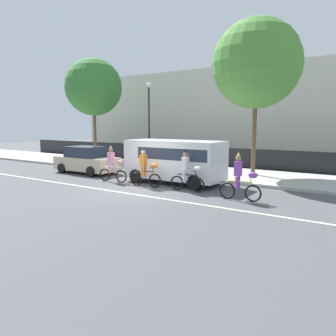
{
  "coord_description": "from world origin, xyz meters",
  "views": [
    {
      "loc": [
        9.32,
        -11.17,
        3.02
      ],
      "look_at": [
        1.09,
        1.2,
        1.0
      ],
      "focal_mm": 35.0,
      "sensor_mm": 36.0,
      "label": 1
    }
  ],
  "objects_px": {
    "parade_cyclist_purple": "(241,179)",
    "pedestrian_onlooker": "(161,152)",
    "parade_cyclist_orange": "(146,169)",
    "parked_van_white": "(176,158)",
    "parade_cyclist_zebra": "(188,173)",
    "parked_car_beige": "(86,160)",
    "parade_cyclist_pink": "(113,166)",
    "street_lamp_post": "(149,110)"
  },
  "relations": [
    {
      "from": "parked_car_beige",
      "to": "pedestrian_onlooker",
      "type": "bearing_deg",
      "value": 70.79
    },
    {
      "from": "street_lamp_post",
      "to": "pedestrian_onlooker",
      "type": "bearing_deg",
      "value": -20.99
    },
    {
      "from": "parked_van_white",
      "to": "parade_cyclist_orange",
      "type": "bearing_deg",
      "value": -115.61
    },
    {
      "from": "parade_cyclist_zebra",
      "to": "parked_van_white",
      "type": "xyz_separation_m",
      "value": [
        -1.5,
        1.37,
        0.44
      ]
    },
    {
      "from": "street_lamp_post",
      "to": "pedestrian_onlooker",
      "type": "distance_m",
      "value": 3.35
    },
    {
      "from": "parade_cyclist_purple",
      "to": "pedestrian_onlooker",
      "type": "distance_m",
      "value": 11.13
    },
    {
      "from": "parade_cyclist_orange",
      "to": "parade_cyclist_zebra",
      "type": "xyz_separation_m",
      "value": [
        2.24,
        0.17,
        0.0
      ]
    },
    {
      "from": "parade_cyclist_orange",
      "to": "pedestrian_onlooker",
      "type": "relative_size",
      "value": 1.19
    },
    {
      "from": "parade_cyclist_zebra",
      "to": "parade_cyclist_purple",
      "type": "relative_size",
      "value": 1.0
    },
    {
      "from": "parked_car_beige",
      "to": "parade_cyclist_pink",
      "type": "bearing_deg",
      "value": -21.17
    },
    {
      "from": "parked_van_white",
      "to": "street_lamp_post",
      "type": "height_order",
      "value": "street_lamp_post"
    },
    {
      "from": "parked_car_beige",
      "to": "pedestrian_onlooker",
      "type": "xyz_separation_m",
      "value": [
        1.85,
        5.32,
        0.23
      ]
    },
    {
      "from": "parked_van_white",
      "to": "parade_cyclist_pink",
      "type": "bearing_deg",
      "value": -154.29
    },
    {
      "from": "parked_van_white",
      "to": "pedestrian_onlooker",
      "type": "bearing_deg",
      "value": 131.17
    },
    {
      "from": "parade_cyclist_orange",
      "to": "parked_van_white",
      "type": "distance_m",
      "value": 1.76
    },
    {
      "from": "parade_cyclist_zebra",
      "to": "parade_cyclist_purple",
      "type": "xyz_separation_m",
      "value": [
        2.61,
        -0.34,
        0.0
      ]
    },
    {
      "from": "parade_cyclist_zebra",
      "to": "parade_cyclist_purple",
      "type": "height_order",
      "value": "same"
    },
    {
      "from": "parade_cyclist_zebra",
      "to": "parked_car_beige",
      "type": "xyz_separation_m",
      "value": [
        -7.93,
        1.29,
        -0.06
      ]
    },
    {
      "from": "parade_cyclist_pink",
      "to": "street_lamp_post",
      "type": "distance_m",
      "value": 8.44
    },
    {
      "from": "parade_cyclist_pink",
      "to": "street_lamp_post",
      "type": "relative_size",
      "value": 0.33
    },
    {
      "from": "parade_cyclist_pink",
      "to": "parked_car_beige",
      "type": "distance_m",
      "value": 3.73
    },
    {
      "from": "parade_cyclist_orange",
      "to": "parade_cyclist_zebra",
      "type": "distance_m",
      "value": 2.24
    },
    {
      "from": "parade_cyclist_pink",
      "to": "parade_cyclist_orange",
      "type": "height_order",
      "value": "same"
    },
    {
      "from": "street_lamp_post",
      "to": "parade_cyclist_zebra",
      "type": "bearing_deg",
      "value": -43.63
    },
    {
      "from": "parade_cyclist_orange",
      "to": "parade_cyclist_purple",
      "type": "distance_m",
      "value": 4.85
    },
    {
      "from": "parade_cyclist_pink",
      "to": "pedestrian_onlooker",
      "type": "bearing_deg",
      "value": 103.69
    },
    {
      "from": "parked_van_white",
      "to": "pedestrian_onlooker",
      "type": "height_order",
      "value": "parked_van_white"
    },
    {
      "from": "parade_cyclist_zebra",
      "to": "street_lamp_post",
      "type": "relative_size",
      "value": 0.33
    },
    {
      "from": "parade_cyclist_zebra",
      "to": "pedestrian_onlooker",
      "type": "bearing_deg",
      "value": 132.6
    },
    {
      "from": "parade_cyclist_pink",
      "to": "parade_cyclist_purple",
      "type": "distance_m",
      "value": 7.07
    },
    {
      "from": "parade_cyclist_zebra",
      "to": "pedestrian_onlooker",
      "type": "xyz_separation_m",
      "value": [
        -6.08,
        6.61,
        0.17
      ]
    },
    {
      "from": "parade_cyclist_orange",
      "to": "pedestrian_onlooker",
      "type": "bearing_deg",
      "value": 119.55
    },
    {
      "from": "parade_cyclist_pink",
      "to": "parked_van_white",
      "type": "bearing_deg",
      "value": 25.71
    },
    {
      "from": "parade_cyclist_pink",
      "to": "pedestrian_onlooker",
      "type": "xyz_separation_m",
      "value": [
        -1.62,
        6.66,
        0.17
      ]
    },
    {
      "from": "parked_car_beige",
      "to": "parked_van_white",
      "type": "bearing_deg",
      "value": 0.7
    },
    {
      "from": "parade_cyclist_orange",
      "to": "pedestrian_onlooker",
      "type": "xyz_separation_m",
      "value": [
        -3.84,
        6.78,
        0.17
      ]
    },
    {
      "from": "parade_cyclist_purple",
      "to": "pedestrian_onlooker",
      "type": "relative_size",
      "value": 1.19
    },
    {
      "from": "parade_cyclist_orange",
      "to": "parked_car_beige",
      "type": "bearing_deg",
      "value": 165.61
    },
    {
      "from": "parade_cyclist_orange",
      "to": "street_lamp_post",
      "type": "bearing_deg",
      "value": 125.75
    },
    {
      "from": "parade_cyclist_zebra",
      "to": "parked_van_white",
      "type": "bearing_deg",
      "value": 137.49
    },
    {
      "from": "parked_van_white",
      "to": "pedestrian_onlooker",
      "type": "relative_size",
      "value": 3.09
    },
    {
      "from": "parade_cyclist_purple",
      "to": "parked_car_beige",
      "type": "relative_size",
      "value": 0.47
    }
  ]
}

